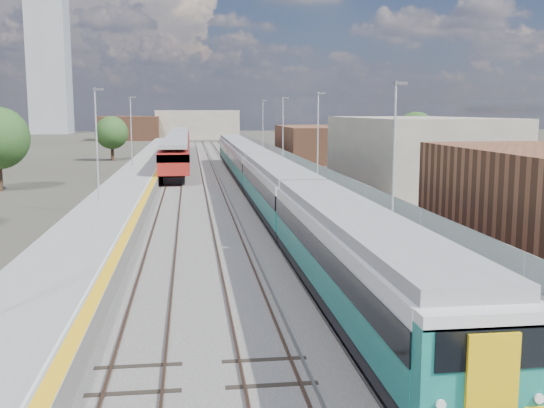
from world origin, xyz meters
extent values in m
plane|color=#47443A|center=(0.00, 50.00, 0.00)|extent=(320.00, 320.00, 0.00)
cube|color=#565451|center=(-2.25, 52.50, 0.03)|extent=(10.50, 155.00, 0.06)
cube|color=#4C3323|center=(0.78, 55.00, 0.11)|extent=(0.07, 160.00, 0.14)
cube|color=#4C3323|center=(2.22, 55.00, 0.11)|extent=(0.07, 160.00, 0.14)
cube|color=#4C3323|center=(-2.72, 55.00, 0.11)|extent=(0.07, 160.00, 0.14)
cube|color=#4C3323|center=(-1.28, 55.00, 0.11)|extent=(0.07, 160.00, 0.14)
cube|color=#4C3323|center=(-6.22, 55.00, 0.11)|extent=(0.07, 160.00, 0.14)
cube|color=#4C3323|center=(-4.78, 55.00, 0.11)|extent=(0.07, 160.00, 0.14)
cube|color=gray|center=(0.45, 55.00, 0.10)|extent=(0.08, 160.00, 0.10)
cube|color=gray|center=(-0.95, 55.00, 0.10)|extent=(0.08, 160.00, 0.10)
cube|color=slate|center=(5.25, 52.50, 0.50)|extent=(4.70, 155.00, 1.00)
cube|color=gray|center=(5.25, 52.50, 1.00)|extent=(4.70, 155.00, 0.03)
cube|color=#EEAE15|center=(3.15, 52.50, 1.02)|extent=(0.40, 155.00, 0.01)
cube|color=gray|center=(7.45, 52.50, 1.60)|extent=(0.06, 155.00, 1.20)
cylinder|color=#9EA0A3|center=(6.60, 22.00, 4.77)|extent=(0.12, 0.12, 7.50)
cube|color=#4C4C4F|center=(6.85, 22.00, 8.42)|extent=(0.70, 0.18, 0.14)
cylinder|color=#9EA0A3|center=(6.60, 42.00, 4.77)|extent=(0.12, 0.12, 7.50)
cube|color=#4C4C4F|center=(6.85, 42.00, 8.42)|extent=(0.70, 0.18, 0.14)
cylinder|color=#9EA0A3|center=(6.60, 62.00, 4.77)|extent=(0.12, 0.12, 7.50)
cube|color=#4C4C4F|center=(6.85, 62.00, 8.42)|extent=(0.70, 0.18, 0.14)
cylinder|color=#9EA0A3|center=(6.60, 82.00, 4.77)|extent=(0.12, 0.12, 7.50)
cube|color=#4C4C4F|center=(6.85, 82.00, 8.42)|extent=(0.70, 0.18, 0.14)
cube|color=slate|center=(-9.05, 52.50, 0.50)|extent=(4.30, 155.00, 1.00)
cube|color=gray|center=(-9.05, 52.50, 1.00)|extent=(4.30, 155.00, 0.03)
cube|color=#EEAE15|center=(-7.15, 52.50, 1.02)|extent=(0.45, 155.00, 0.01)
cube|color=silver|center=(-7.50, 52.50, 1.03)|extent=(0.08, 155.00, 0.01)
cylinder|color=#9EA0A3|center=(-10.20, 34.00, 4.77)|extent=(0.12, 0.12, 7.50)
cube|color=#4C4C4F|center=(-9.95, 34.00, 8.42)|extent=(0.70, 0.18, 0.14)
cylinder|color=#9EA0A3|center=(-10.20, 60.00, 4.77)|extent=(0.12, 0.12, 7.50)
cube|color=#4C4C4F|center=(-9.95, 60.00, 8.42)|extent=(0.70, 0.18, 0.14)
cube|color=gray|center=(16.00, 45.00, 3.20)|extent=(11.00, 22.00, 6.40)
cube|color=brown|center=(13.00, 78.00, 2.40)|extent=(8.00, 18.00, 4.80)
cube|color=gray|center=(-2.00, 150.00, 3.50)|extent=(20.00, 14.00, 7.00)
cube|color=brown|center=(-18.00, 145.00, 2.80)|extent=(14.00, 12.00, 5.60)
cube|color=gray|center=(-45.00, 190.00, 20.00)|extent=(11.00, 11.00, 40.00)
cube|color=black|center=(1.50, 10.49, 0.85)|extent=(2.63, 18.87, 0.45)
cube|color=#13635F|center=(1.50, 10.49, 1.63)|extent=(2.73, 18.87, 1.10)
cube|color=black|center=(1.50, 10.49, 2.50)|extent=(2.79, 18.87, 0.75)
cube|color=silver|center=(1.50, 10.49, 3.10)|extent=(2.73, 18.87, 0.46)
cube|color=gray|center=(1.50, 10.49, 3.50)|extent=(2.42, 18.87, 0.39)
cube|color=black|center=(1.50, 29.86, 0.85)|extent=(2.63, 18.87, 0.45)
cube|color=#13635F|center=(1.50, 29.86, 1.63)|extent=(2.73, 18.87, 1.10)
cube|color=black|center=(1.50, 29.86, 2.50)|extent=(2.79, 18.87, 0.75)
cube|color=silver|center=(1.50, 29.86, 3.10)|extent=(2.73, 18.87, 0.46)
cube|color=gray|center=(1.50, 29.86, 3.50)|extent=(2.42, 18.87, 0.39)
cube|color=black|center=(1.50, 49.24, 0.85)|extent=(2.63, 18.87, 0.45)
cube|color=#13635F|center=(1.50, 49.24, 1.63)|extent=(2.73, 18.87, 1.10)
cube|color=black|center=(1.50, 49.24, 2.50)|extent=(2.79, 18.87, 0.75)
cube|color=silver|center=(1.50, 49.24, 3.10)|extent=(2.73, 18.87, 0.46)
cube|color=gray|center=(1.50, 49.24, 3.50)|extent=(2.42, 18.87, 0.39)
cube|color=black|center=(1.50, 68.61, 0.85)|extent=(2.63, 18.87, 0.45)
cube|color=#13635F|center=(1.50, 68.61, 1.63)|extent=(2.73, 18.87, 1.10)
cube|color=black|center=(1.50, 68.61, 2.50)|extent=(2.79, 18.87, 0.75)
cube|color=silver|center=(1.50, 68.61, 3.10)|extent=(2.73, 18.87, 0.46)
cube|color=gray|center=(1.50, 68.61, 3.50)|extent=(2.42, 18.87, 0.39)
cube|color=#13635F|center=(1.50, 0.81, 2.08)|extent=(2.71, 0.58, 2.03)
cube|color=black|center=(1.50, 0.51, 2.66)|extent=(2.23, 0.06, 0.77)
cube|color=gold|center=(1.50, 0.45, 1.98)|extent=(1.02, 0.10, 2.03)
cube|color=black|center=(-5.50, 58.05, 0.49)|extent=(2.00, 16.96, 0.69)
cube|color=maroon|center=(-5.50, 58.05, 2.15)|extent=(2.94, 19.96, 2.10)
cube|color=black|center=(-5.50, 58.05, 2.68)|extent=(3.00, 19.96, 0.74)
cube|color=gray|center=(-5.50, 58.05, 3.73)|extent=(2.63, 19.96, 0.42)
cube|color=black|center=(-5.50, 78.51, 0.49)|extent=(2.00, 16.96, 0.69)
cube|color=maroon|center=(-5.50, 78.51, 2.15)|extent=(2.94, 19.96, 2.10)
cube|color=black|center=(-5.50, 78.51, 2.68)|extent=(3.00, 19.96, 0.74)
cube|color=gray|center=(-5.50, 78.51, 3.73)|extent=(2.63, 19.96, 0.42)
cube|color=black|center=(-5.50, 98.96, 0.49)|extent=(2.00, 16.96, 0.69)
cube|color=maroon|center=(-5.50, 98.96, 2.15)|extent=(2.94, 19.96, 2.10)
cube|color=black|center=(-5.50, 98.96, 2.68)|extent=(3.00, 19.96, 0.74)
cube|color=gray|center=(-5.50, 98.96, 3.73)|extent=(2.63, 19.96, 0.42)
cylinder|color=#382619|center=(-20.52, 47.87, 1.29)|extent=(0.44, 0.44, 2.58)
cylinder|color=#382619|center=(-14.76, 81.26, 1.09)|extent=(0.44, 0.44, 2.17)
sphere|color=#1F3E17|center=(-14.76, 81.26, 3.92)|extent=(4.58, 4.58, 4.58)
cylinder|color=#382619|center=(22.24, 61.80, 1.20)|extent=(0.44, 0.44, 2.40)
sphere|color=#1F3E17|center=(22.24, 61.80, 4.34)|extent=(5.07, 5.07, 5.07)
camera|label=1|loc=(-3.98, -10.10, 7.05)|focal=42.00mm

